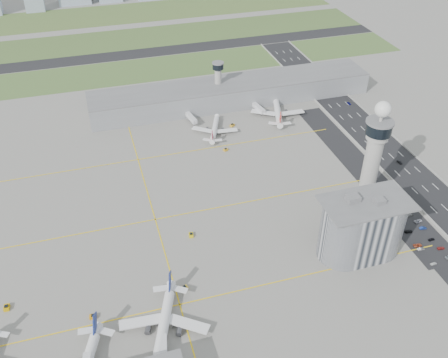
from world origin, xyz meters
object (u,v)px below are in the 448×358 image
object	(u,v)px
jet_bridge_far_1	(254,106)
car_lot_7	(441,248)
control_tower	(374,153)
car_lot_5	(392,216)
airplane_near_c	(163,321)
car_lot_10	(418,221)
car_hw_1	(399,162)
car_lot_2	(418,245)
car_lot_8	(431,239)
admin_building	(362,227)
tug_2	(184,288)
car_hw_4	(297,73)
jet_bridge_far_0	(187,115)
airplane_far_b	(278,107)
car_lot_9	(423,228)
car_lot_1	(421,249)
car_lot_3	(409,231)
airplane_far_a	(215,125)
tug_1	(93,316)
car_lot_11	(409,215)
tug_0	(7,307)
tug_4	(226,149)
tug_3	(191,235)
car_lot_4	(398,224)
car_lot_0	(434,264)
secondary_tower	(218,79)
tug_5	(232,125)
car_hw_2	(349,103)

from	to	relation	value
jet_bridge_far_1	car_lot_7	size ratio (longest dim) A/B	3.59
control_tower	car_lot_5	xyz separation A→B (m)	(10.57, -12.38, -34.47)
airplane_near_c	car_lot_10	xyz separation A→B (m)	(143.08, 29.66, -5.73)
car_hw_1	car_lot_2	bearing A→B (deg)	-118.80
car_lot_8	admin_building	bearing A→B (deg)	78.88
tug_2	car_hw_4	size ratio (longest dim) A/B	0.87
jet_bridge_far_0	car_hw_1	size ratio (longest dim) A/B	3.51
jet_bridge_far_1	car_lot_10	distance (m)	150.09
car_lot_5	car_hw_4	size ratio (longest dim) A/B	0.98
airplane_far_b	car_lot_10	distance (m)	134.22
airplane_far_b	car_lot_8	size ratio (longest dim) A/B	12.86
airplane_near_c	car_lot_9	xyz separation A→B (m)	(142.14, 24.05, -5.74)
car_lot_1	car_lot_3	bearing A→B (deg)	-6.79
airplane_far_a	tug_1	distance (m)	163.83
jet_bridge_far_0	car_lot_11	xyz separation A→B (m)	(90.22, -138.48, -2.26)
tug_0	tug_4	distance (m)	160.00
car_lot_10	airplane_far_b	bearing A→B (deg)	6.54
car_hw_4	admin_building	bearing A→B (deg)	-110.74
tug_1	tug_3	bearing A→B (deg)	-46.75
airplane_near_c	control_tower	bearing A→B (deg)	132.27
car_lot_4	car_hw_4	xyz separation A→B (m)	(25.49, 192.14, -0.04)
car_lot_4	car_lot_7	distance (m)	24.25
jet_bridge_far_0	tug_3	world-z (taller)	jet_bridge_far_0
jet_bridge_far_1	car_hw_4	size ratio (longest dim) A/B	3.98
car_lot_2	car_lot_1	bearing A→B (deg)	-175.47
car_lot_0	car_lot_1	size ratio (longest dim) A/B	0.88
control_tower	car_hw_4	world-z (taller)	control_tower
car_lot_0	tug_1	bearing A→B (deg)	82.20
tug_4	car_hw_1	size ratio (longest dim) A/B	0.72
tug_1	car_lot_11	size ratio (longest dim) A/B	0.76
admin_building	airplane_far_a	bearing A→B (deg)	105.58
car_lot_10	car_lot_11	world-z (taller)	car_lot_10
secondary_tower	car_lot_0	xyz separation A→B (m)	(52.58, -191.31, -18.23)
tug_4	car_lot_11	world-z (taller)	tug_4
admin_building	tug_0	size ratio (longest dim) A/B	12.32
car_hw_1	car_lot_1	bearing A→B (deg)	-117.91
car_hw_4	tug_0	bearing A→B (deg)	-144.44
car_lot_7	jet_bridge_far_0	bearing A→B (deg)	32.59
tug_2	tug_5	world-z (taller)	tug_5
airplane_far_b	car_hw_1	bearing A→B (deg)	-130.63
car_hw_2	car_hw_4	xyz separation A→B (m)	(-15.13, 61.92, 0.04)
car_lot_1	car_hw_4	bearing A→B (deg)	-7.03
secondary_tower	car_hw_2	distance (m)	99.76
car_hw_4	airplane_near_c	bearing A→B (deg)	-130.53
car_lot_3	car_lot_7	distance (m)	17.55
airplane_far_a	car_hw_2	bearing A→B (deg)	-63.29
jet_bridge_far_0	car_lot_1	size ratio (longest dim) A/B	3.67
jet_bridge_far_0	car_hw_2	world-z (taller)	jet_bridge_far_0
secondary_tower	car_lot_9	world-z (taller)	secondary_tower
tug_0	car_lot_4	bearing A→B (deg)	3.36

